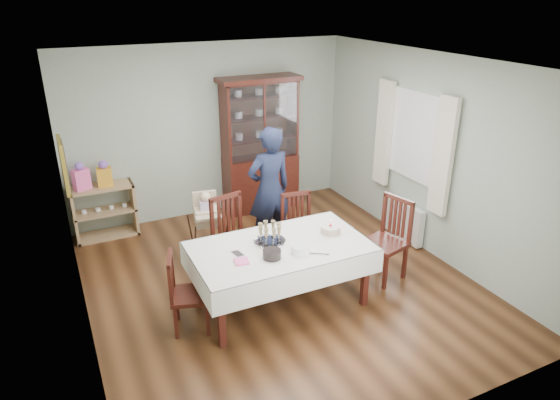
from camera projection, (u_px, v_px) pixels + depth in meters
floor at (279, 282)px, 6.29m from camera, size 5.00×5.00×0.00m
room_shell at (260, 141)px, 6.06m from camera, size 5.00×5.00×5.00m
dining_table at (280, 274)px, 5.74m from camera, size 2.01×1.17×0.76m
china_cabinet at (260, 143)px, 8.02m from camera, size 1.30×0.48×2.18m
sideboard at (105, 211)px, 7.33m from camera, size 0.90×0.38×0.80m
picture_frame at (63, 165)px, 5.42m from camera, size 0.04×0.48×0.58m
window at (415, 137)px, 6.82m from camera, size 0.04×1.02×1.22m
curtain_left at (443, 157)px, 6.32m from camera, size 0.07×0.30×1.55m
curtain_right at (384, 133)px, 7.35m from camera, size 0.07×0.30×1.55m
radiator at (403, 220)px, 7.29m from camera, size 0.10×0.80×0.55m
chair_far_left at (235, 253)px, 6.35m from camera, size 0.55×0.55×1.05m
chair_far_right at (300, 244)px, 6.63m from camera, size 0.49×0.49×0.96m
chair_end_left at (190, 307)px, 5.36m from camera, size 0.51×0.51×0.90m
chair_end_right at (384, 255)px, 6.31m from camera, size 0.58×0.58×1.05m
woman at (269, 189)px, 6.82m from camera, size 0.67×0.46×1.76m
high_chair at (208, 232)px, 6.75m from camera, size 0.49×0.49×0.96m
champagne_tray at (270, 237)px, 5.65m from camera, size 0.37×0.37×0.22m
birthday_cake at (330, 230)px, 5.85m from camera, size 0.26×0.26×0.18m
plate_stack_dark at (272, 254)px, 5.32m from camera, size 0.22×0.22×0.10m
plate_stack_white at (300, 249)px, 5.43m from camera, size 0.22×0.22×0.09m
napkin_stack at (241, 261)px, 5.26m from camera, size 0.17×0.17×0.02m
cutlery at (235, 254)px, 5.41m from camera, size 0.13×0.17×0.01m
cake_knife at (316, 254)px, 5.41m from camera, size 0.25×0.17×0.01m
gift_bag_pink at (81, 177)px, 6.98m from camera, size 0.25×0.21×0.41m
gift_bag_orange at (104, 175)px, 7.11m from camera, size 0.22×0.16×0.38m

